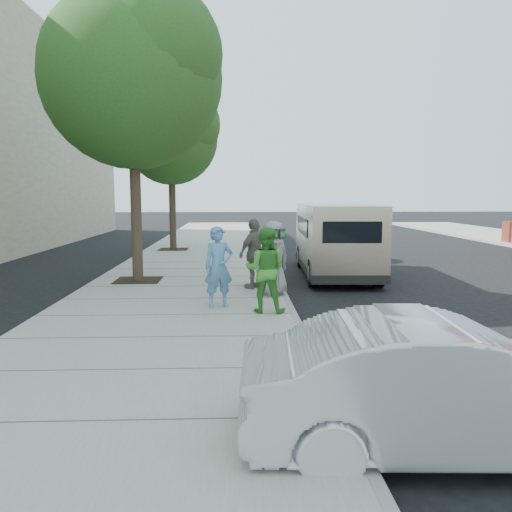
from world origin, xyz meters
The scene contains 12 objects.
ground centered at (0.00, 0.00, 0.00)m, with size 120.00×120.00×0.00m, color black.
sidewalk centered at (-1.00, 0.00, 0.07)m, with size 5.00×60.00×0.15m, color gray.
curb_face centered at (1.44, 0.00, 0.07)m, with size 0.12×60.00×0.16m, color gray.
tree_near centered at (-2.25, 2.40, 5.55)m, with size 4.62×4.60×7.53m.
tree_far centered at (-2.25, 10.00, 4.88)m, with size 3.92×3.80×6.49m.
parking_meter centered at (1.25, 0.10, 1.26)m, with size 0.33×0.20×1.53m.
van centered at (3.30, 3.97, 1.13)m, with size 2.18×5.86×2.14m.
sedan centered at (2.31, -6.48, 0.64)m, with size 1.36×3.91×1.29m, color silver.
person_officer centered at (-0.03, -0.86, 0.97)m, with size 0.60×0.39×1.65m, color #5785B9.
person_green_shirt centered at (0.89, -1.33, 0.98)m, with size 0.81×0.63×1.66m, color green.
person_gray_shirt centered at (1.17, 0.31, 1.00)m, with size 0.83×0.54×1.69m, color gray.
person_striped_polo centered at (0.78, 1.17, 1.00)m, with size 1.00×0.41×1.70m, color slate.
Camera 1 is at (0.32, -10.88, 2.43)m, focal length 35.00 mm.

